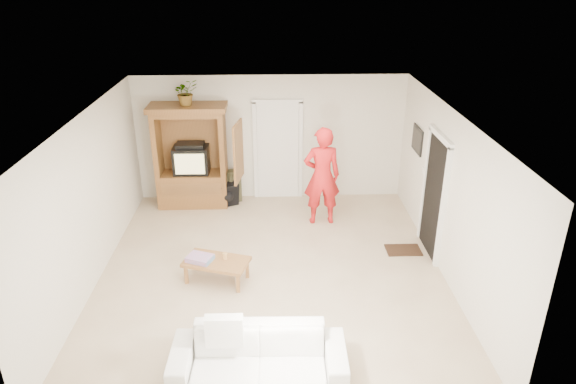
% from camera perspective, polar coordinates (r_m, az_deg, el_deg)
% --- Properties ---
extents(floor, '(6.00, 6.00, 0.00)m').
position_cam_1_polar(floor, '(8.45, -1.79, -8.84)').
color(floor, tan).
rests_on(floor, ground).
extents(ceiling, '(6.00, 6.00, 0.00)m').
position_cam_1_polar(ceiling, '(7.37, -2.05, 8.40)').
color(ceiling, white).
rests_on(ceiling, floor).
extents(wall_back, '(5.50, 0.00, 5.50)m').
position_cam_1_polar(wall_back, '(10.62, -1.95, 5.99)').
color(wall_back, silver).
rests_on(wall_back, floor).
extents(wall_front, '(5.50, 0.00, 5.50)m').
position_cam_1_polar(wall_front, '(5.25, -1.84, -14.67)').
color(wall_front, silver).
rests_on(wall_front, floor).
extents(wall_left, '(0.00, 6.00, 6.00)m').
position_cam_1_polar(wall_left, '(8.30, -21.27, -1.02)').
color(wall_left, silver).
rests_on(wall_left, floor).
extents(wall_right, '(0.00, 6.00, 6.00)m').
position_cam_1_polar(wall_right, '(8.28, 17.48, -0.51)').
color(wall_right, silver).
rests_on(wall_right, floor).
extents(armoire, '(1.82, 1.14, 2.10)m').
position_cam_1_polar(armoire, '(10.55, -10.52, 3.22)').
color(armoire, brown).
rests_on(armoire, floor).
extents(door_back, '(0.85, 0.05, 2.04)m').
position_cam_1_polar(door_back, '(10.68, -1.13, 4.53)').
color(door_back, white).
rests_on(door_back, floor).
extents(doorway_right, '(0.05, 0.90, 2.04)m').
position_cam_1_polar(doorway_right, '(8.90, 15.92, -0.55)').
color(doorway_right, black).
rests_on(doorway_right, floor).
extents(framed_picture, '(0.03, 0.60, 0.48)m').
position_cam_1_polar(framed_picture, '(9.86, 14.19, 5.66)').
color(framed_picture, black).
rests_on(framed_picture, wall_right).
extents(doormat, '(0.60, 0.40, 0.02)m').
position_cam_1_polar(doormat, '(9.24, 12.69, -6.30)').
color(doormat, '#382316').
rests_on(doormat, floor).
extents(plant, '(0.59, 0.56, 0.50)m').
position_cam_1_polar(plant, '(10.11, -11.30, 10.81)').
color(plant, '#4C7238').
rests_on(plant, armoire).
extents(man, '(0.72, 0.50, 1.90)m').
position_cam_1_polar(man, '(9.61, 3.79, 1.77)').
color(man, red).
rests_on(man, floor).
extents(sofa, '(2.10, 0.86, 0.61)m').
position_cam_1_polar(sofa, '(6.41, -3.28, -17.89)').
color(sofa, white).
rests_on(sofa, floor).
extents(coffee_table, '(1.10, 0.81, 0.37)m').
position_cam_1_polar(coffee_table, '(8.14, -7.96, -7.81)').
color(coffee_table, '#935E32').
rests_on(coffee_table, floor).
extents(towel, '(0.46, 0.40, 0.08)m').
position_cam_1_polar(towel, '(8.13, -9.76, -7.28)').
color(towel, '#F6527F').
rests_on(towel, coffee_table).
extents(candle, '(0.08, 0.08, 0.10)m').
position_cam_1_polar(candle, '(8.12, -7.01, -7.06)').
color(candle, tan).
rests_on(candle, coffee_table).
extents(backpack_black, '(0.45, 0.37, 0.48)m').
position_cam_1_polar(backpack_black, '(10.63, -6.65, -0.27)').
color(backpack_black, black).
rests_on(backpack_black, floor).
extents(backpack_olive, '(0.42, 0.37, 0.66)m').
position_cam_1_polar(backpack_olive, '(10.79, -6.28, 0.66)').
color(backpack_olive, '#47442B').
rests_on(backpack_olive, floor).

